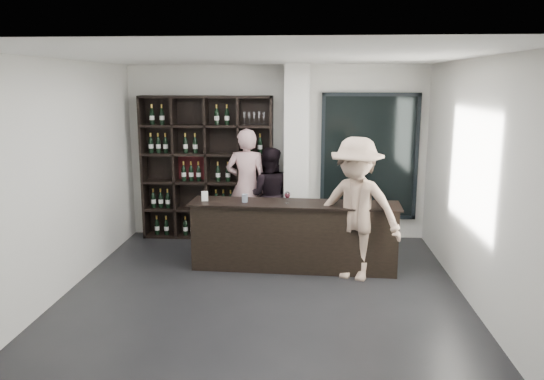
# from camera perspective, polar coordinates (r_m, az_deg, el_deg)

# --- Properties ---
(floor) EXTENTS (5.00, 5.50, 0.01)m
(floor) POSITION_cam_1_polar(r_m,az_deg,el_deg) (6.68, -1.00, -11.58)
(floor) COLOR black
(floor) RESTS_ON ground
(wine_shelf) EXTENTS (2.20, 0.35, 2.40)m
(wine_shelf) POSITION_cam_1_polar(r_m,az_deg,el_deg) (8.96, -6.98, 2.36)
(wine_shelf) COLOR black
(wine_shelf) RESTS_ON floor
(structural_column) EXTENTS (0.40, 0.40, 2.90)m
(structural_column) POSITION_cam_1_polar(r_m,az_deg,el_deg) (8.67, 2.67, 3.79)
(structural_column) COLOR silver
(structural_column) RESTS_ON floor
(glass_panel) EXTENTS (1.60, 0.08, 2.10)m
(glass_panel) POSITION_cam_1_polar(r_m,az_deg,el_deg) (8.95, 10.41, 3.54)
(glass_panel) COLOR black
(glass_panel) RESTS_ON floor
(tasting_counter) EXTENTS (2.93, 0.61, 0.96)m
(tasting_counter) POSITION_cam_1_polar(r_m,az_deg,el_deg) (7.53, 2.37, -4.93)
(tasting_counter) COLOR black
(tasting_counter) RESTS_ON floor
(taster_pink) EXTENTS (0.70, 0.47, 1.88)m
(taster_pink) POSITION_cam_1_polar(r_m,az_deg,el_deg) (8.74, -2.73, 0.48)
(taster_pink) COLOR #D2A0A2
(taster_pink) RESTS_ON floor
(taster_black) EXTENTS (0.78, 0.62, 1.58)m
(taster_black) POSITION_cam_1_polar(r_m,az_deg,el_deg) (8.74, -0.33, -0.54)
(taster_black) COLOR black
(taster_black) RESTS_ON floor
(customer) EXTENTS (1.41, 1.11, 1.92)m
(customer) POSITION_cam_1_polar(r_m,az_deg,el_deg) (7.13, 8.99, -2.05)
(customer) COLOR tan
(customer) RESTS_ON floor
(wine_glass) EXTENTS (0.09, 0.09, 0.19)m
(wine_glass) POSITION_cam_1_polar(r_m,az_deg,el_deg) (7.34, 1.67, -0.75)
(wine_glass) COLOR white
(wine_glass) RESTS_ON tasting_counter
(spit_cup) EXTENTS (0.10, 0.10, 0.11)m
(spit_cup) POSITION_cam_1_polar(r_m,az_deg,el_deg) (7.44, -2.94, -0.88)
(spit_cup) COLOR silver
(spit_cup) RESTS_ON tasting_counter
(napkin_stack) EXTENTS (0.15, 0.15, 0.02)m
(napkin_stack) POSITION_cam_1_polar(r_m,az_deg,el_deg) (7.50, 9.58, -1.29)
(napkin_stack) COLOR white
(napkin_stack) RESTS_ON tasting_counter
(card_stand) EXTENTS (0.10, 0.07, 0.14)m
(card_stand) POSITION_cam_1_polar(r_m,az_deg,el_deg) (7.56, -7.25, -0.66)
(card_stand) COLOR white
(card_stand) RESTS_ON tasting_counter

